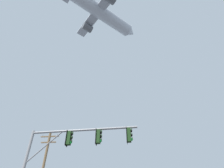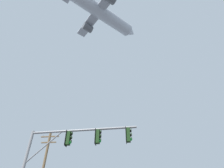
# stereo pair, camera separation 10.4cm
# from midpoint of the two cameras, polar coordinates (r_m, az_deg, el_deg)

# --- Properties ---
(signal_pole_near) EXTENTS (7.46, 0.62, 6.23)m
(signal_pole_near) POSITION_cam_midpoint_polar(r_m,az_deg,el_deg) (12.81, -12.87, -19.16)
(signal_pole_near) COLOR gray
(signal_pole_near) RESTS_ON ground
(airplane) EXTENTS (23.03, 22.15, 7.76)m
(airplane) POSITION_cam_midpoint_polar(r_m,az_deg,el_deg) (60.42, -3.72, 21.70)
(airplane) COLOR #B7BCC6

